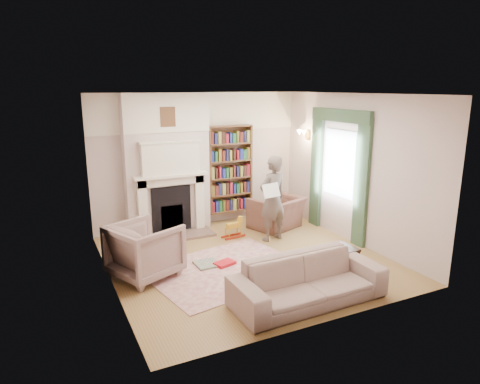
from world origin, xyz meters
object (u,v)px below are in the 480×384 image
armchair_reading (276,213)px  sofa (308,280)px  rocking_horse (233,228)px  armchair_left (145,250)px  paraffin_heater (136,235)px  bookcase (230,169)px  coffee_table (334,263)px  man_reading (273,199)px

armchair_reading → sofa: armchair_reading is taller
armchair_reading → rocking_horse: size_ratio=2.18×
armchair_left → paraffin_heater: 1.21m
bookcase → coffee_table: bookcase is taller
armchair_reading → armchair_left: size_ratio=1.06×
paraffin_heater → armchair_reading: bearing=-0.5°
paraffin_heater → sofa: bearing=-60.2°
armchair_left → coffee_table: armchair_left is taller
man_reading → coffee_table: size_ratio=2.38×
sofa → paraffin_heater: (-1.71, 2.99, -0.04)m
armchair_reading → coffee_table: (-0.40, -2.45, -0.10)m
sofa → rocking_horse: 2.81m
bookcase → sofa: 3.95m
armchair_reading → paraffin_heater: bearing=-20.6°
armchair_left → rocking_horse: size_ratio=2.06×
paraffin_heater → rocking_horse: size_ratio=1.18×
sofa → man_reading: bearing=70.5°
bookcase → sofa: bookcase is taller
man_reading → armchair_reading: bearing=-137.7°
rocking_horse → armchair_reading: bearing=0.9°
armchair_reading → armchair_left: 3.28m
sofa → coffee_table: size_ratio=3.10×
bookcase → man_reading: size_ratio=1.11×
armchair_reading → armchair_left: bearing=0.8°
armchair_left → rocking_horse: 2.24m
armchair_reading → coffee_table: bearing=60.6°
rocking_horse → bookcase: bearing=61.7°
armchair_left → rocking_horse: bearing=-87.0°
bookcase → man_reading: bearing=-80.5°
sofa → rocking_horse: sofa is taller
coffee_table → paraffin_heater: size_ratio=1.27×
bookcase → rocking_horse: size_ratio=3.99×
armchair_left → sofa: armchair_left is taller
man_reading → paraffin_heater: size_ratio=3.02×
bookcase → paraffin_heater: (-2.26, -0.83, -0.90)m
bookcase → rocking_horse: bookcase is taller
sofa → rocking_horse: bearing=85.7°
armchair_left → armchair_reading: bearing=-93.0°
man_reading → rocking_horse: size_ratio=3.58×
bookcase → coffee_table: (0.29, -3.30, -0.95)m
bookcase → paraffin_heater: 2.57m
coffee_table → paraffin_heater: bearing=131.7°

